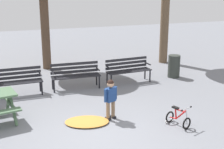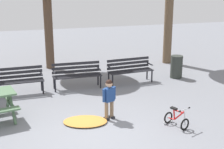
{
  "view_description": "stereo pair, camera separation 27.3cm",
  "coord_description": "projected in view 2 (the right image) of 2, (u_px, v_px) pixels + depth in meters",
  "views": [
    {
      "loc": [
        -1.99,
        -6.49,
        3.41
      ],
      "look_at": [
        1.05,
        1.92,
        0.85
      ],
      "focal_mm": 51.75,
      "sensor_mm": 36.0,
      "label": 1
    },
    {
      "loc": [
        -1.73,
        -6.57,
        3.41
      ],
      "look_at": [
        1.05,
        1.92,
        0.85
      ],
      "focal_mm": 51.75,
      "sensor_mm": 36.0,
      "label": 2
    }
  ],
  "objects": [
    {
      "name": "park_bench_far_left",
      "position": [
        17.0,
        79.0,
        10.08
      ],
      "size": [
        1.61,
        0.48,
        0.85
      ],
      "color": "#232328",
      "rests_on": "ground"
    },
    {
      "name": "child_standing",
      "position": [
        109.0,
        96.0,
        8.19
      ],
      "size": [
        0.39,
        0.24,
        1.06
      ],
      "color": "#7F664C",
      "rests_on": "ground"
    },
    {
      "name": "leaf_pile",
      "position": [
        85.0,
        121.0,
        8.13
      ],
      "size": [
        1.29,
        1.06,
        0.07
      ],
      "primitive_type": "ellipsoid",
      "rotation": [
        0.0,
        0.0,
        2.85
      ],
      "color": "#C68438",
      "rests_on": "ground"
    },
    {
      "name": "kids_bicycle",
      "position": [
        176.0,
        119.0,
        7.86
      ],
      "size": [
        0.52,
        0.63,
        0.54
      ],
      "color": "black",
      "rests_on": "ground"
    },
    {
      "name": "park_bench_right",
      "position": [
        130.0,
        68.0,
        11.27
      ],
      "size": [
        1.63,
        0.57,
        0.85
      ],
      "color": "#232328",
      "rests_on": "ground"
    },
    {
      "name": "trash_bin",
      "position": [
        176.0,
        67.0,
        11.88
      ],
      "size": [
        0.44,
        0.44,
        0.83
      ],
      "primitive_type": "cylinder",
      "color": "#2D332D",
      "rests_on": "ground"
    },
    {
      "name": "park_bench_left",
      "position": [
        77.0,
        73.0,
        10.69
      ],
      "size": [
        1.62,
        0.52,
        0.85
      ],
      "color": "#232328",
      "rests_on": "ground"
    },
    {
      "name": "ground",
      "position": [
        95.0,
        135.0,
        7.46
      ],
      "size": [
        36.0,
        36.0,
        0.0
      ],
      "primitive_type": "plane",
      "color": "slate"
    }
  ]
}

